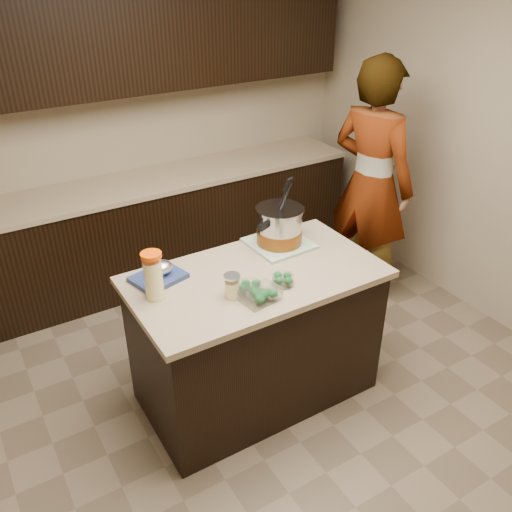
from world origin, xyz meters
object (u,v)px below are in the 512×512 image
Objects in this scene: stock_pot at (279,228)px; person at (371,184)px; lemonade_pitcher at (153,277)px; island at (256,336)px.

stock_pot is 0.22× the size of person.
stock_pot reaches higher than lemonade_pitcher.
island is 0.82m from lemonade_pitcher.
person reaches higher than lemonade_pitcher.
lemonade_pitcher is 0.14× the size of person.
island is 0.68m from stock_pot.
lemonade_pitcher is (-0.89, -0.15, 0.01)m from stock_pot.
person is (1.38, 0.58, 0.51)m from island.
lemonade_pitcher reaches higher than island.
stock_pot is at bearing 9.32° from lemonade_pitcher.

